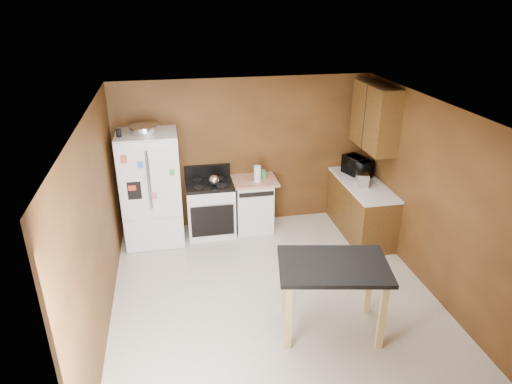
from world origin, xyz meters
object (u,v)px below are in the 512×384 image
object	(u,v)px
roasting_pan	(144,129)
island	(333,274)
kettle	(214,180)
refrigerator	(151,189)
toaster	(362,179)
green_canister	(263,174)
gas_range	(210,207)
pen_cup	(119,133)
paper_towel	(257,174)
dishwasher	(253,204)
microwave	(357,167)

from	to	relation	value
roasting_pan	island	world-z (taller)	roasting_pan
kettle	refrigerator	bearing A→B (deg)	177.22
toaster	green_canister	bearing A→B (deg)	171.62
kettle	gas_range	bearing A→B (deg)	122.87
kettle	green_canister	bearing A→B (deg)	14.27
pen_cup	paper_towel	size ratio (longest dim) A/B	0.43
pen_cup	toaster	distance (m)	3.77
gas_range	dishwasher	world-z (taller)	gas_range
roasting_pan	toaster	xyz separation A→B (m)	(3.31, -0.52, -0.85)
gas_range	green_canister	bearing A→B (deg)	6.57
green_canister	toaster	world-z (taller)	toaster
paper_towel	refrigerator	size ratio (longest dim) A/B	0.15
dishwasher	island	distance (m)	2.73
pen_cup	island	world-z (taller)	pen_cup
kettle	refrigerator	world-z (taller)	refrigerator
microwave	refrigerator	xyz separation A→B (m)	(-3.38, 0.05, -0.14)
pen_cup	green_canister	distance (m)	2.39
refrigerator	pen_cup	bearing A→B (deg)	-161.31
refrigerator	island	size ratio (longest dim) A/B	1.31
green_canister	paper_towel	bearing A→B (deg)	-125.55
kettle	toaster	bearing A→B (deg)	-10.81
toaster	dishwasher	distance (m)	1.84
kettle	island	world-z (taller)	kettle
pen_cup	dishwasher	size ratio (longest dim) A/B	0.13
green_canister	toaster	distance (m)	1.61
dishwasher	microwave	bearing A→B (deg)	-4.49
microwave	dishwasher	size ratio (longest dim) A/B	0.56
roasting_pan	paper_towel	bearing A→B (deg)	-1.57
toaster	gas_range	world-z (taller)	toaster
roasting_pan	microwave	bearing A→B (deg)	-1.42
pen_cup	refrigerator	bearing A→B (deg)	18.69
paper_towel	gas_range	xyz separation A→B (m)	(-0.78, 0.08, -0.56)
toaster	microwave	distance (m)	0.45
toaster	refrigerator	bearing A→B (deg)	-172.89
refrigerator	island	bearing A→B (deg)	-51.60
green_canister	dishwasher	xyz separation A→B (m)	(-0.19, -0.08, -0.50)
paper_towel	island	bearing A→B (deg)	-81.82
roasting_pan	gas_range	distance (m)	1.68
toaster	refrigerator	xyz separation A→B (m)	(-3.29, 0.49, -0.11)
roasting_pan	kettle	bearing A→B (deg)	-4.53
toaster	microwave	xyz separation A→B (m)	(0.09, 0.44, 0.03)
kettle	dishwasher	bearing A→B (deg)	11.54
refrigerator	dishwasher	xyz separation A→B (m)	(1.63, 0.09, -0.45)
roasting_pan	pen_cup	distance (m)	0.38
pen_cup	dishwasher	distance (m)	2.46
green_canister	microwave	bearing A→B (deg)	-7.91
refrigerator	green_canister	bearing A→B (deg)	5.19
roasting_pan	green_canister	world-z (taller)	roasting_pan
kettle	green_canister	xyz separation A→B (m)	(0.84, 0.21, -0.03)
island	roasting_pan	bearing A→B (deg)	128.42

